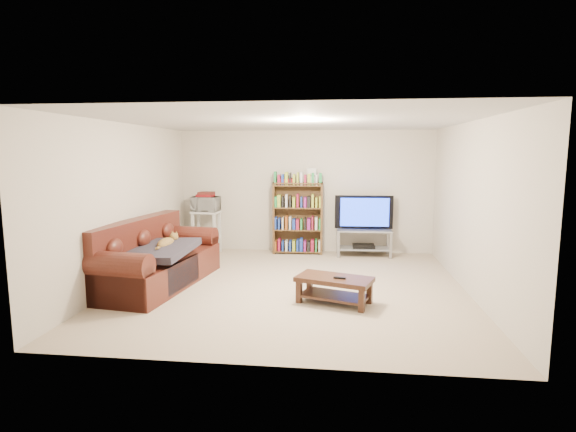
# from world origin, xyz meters

# --- Properties ---
(floor) EXTENTS (5.00, 5.00, 0.00)m
(floor) POSITION_xyz_m (0.00, 0.00, 0.00)
(floor) COLOR #C1AD8F
(floor) RESTS_ON ground
(ceiling) EXTENTS (5.00, 5.00, 0.00)m
(ceiling) POSITION_xyz_m (0.00, 0.00, 2.40)
(ceiling) COLOR white
(ceiling) RESTS_ON ground
(wall_back) EXTENTS (5.00, 0.00, 5.00)m
(wall_back) POSITION_xyz_m (0.00, 2.50, 1.20)
(wall_back) COLOR beige
(wall_back) RESTS_ON ground
(wall_front) EXTENTS (5.00, 0.00, 5.00)m
(wall_front) POSITION_xyz_m (0.00, -2.50, 1.20)
(wall_front) COLOR beige
(wall_front) RESTS_ON ground
(wall_left) EXTENTS (0.00, 5.00, 5.00)m
(wall_left) POSITION_xyz_m (-2.50, 0.00, 1.20)
(wall_left) COLOR beige
(wall_left) RESTS_ON ground
(wall_right) EXTENTS (0.00, 5.00, 5.00)m
(wall_right) POSITION_xyz_m (2.50, 0.00, 1.20)
(wall_right) COLOR beige
(wall_right) RESTS_ON ground
(sofa) EXTENTS (1.28, 2.40, 0.98)m
(sofa) POSITION_xyz_m (-2.07, -0.11, 0.34)
(sofa) COLOR #481A12
(sofa) RESTS_ON floor
(blanket) EXTENTS (0.94, 1.19, 0.19)m
(blanket) POSITION_xyz_m (-1.90, -0.29, 0.57)
(blanket) COLOR #2C2934
(blanket) RESTS_ON sofa
(cat) EXTENTS (0.33, 0.65, 0.19)m
(cat) POSITION_xyz_m (-1.88, -0.08, 0.63)
(cat) COLOR olive
(cat) RESTS_ON sofa
(coffee_table) EXTENTS (1.07, 0.77, 0.35)m
(coffee_table) POSITION_xyz_m (0.63, -0.65, 0.24)
(coffee_table) COLOR #3A2014
(coffee_table) RESTS_ON floor
(remote) EXTENTS (0.16, 0.07, 0.02)m
(remote) POSITION_xyz_m (0.70, -0.72, 0.36)
(remote) COLOR black
(remote) RESTS_ON coffee_table
(tv_stand) EXTENTS (1.05, 0.50, 0.52)m
(tv_stand) POSITION_xyz_m (1.15, 2.18, 0.35)
(tv_stand) COLOR #999EA3
(tv_stand) RESTS_ON floor
(television) EXTENTS (1.11, 0.18, 0.64)m
(television) POSITION_xyz_m (1.15, 2.18, 0.83)
(television) COLOR black
(television) RESTS_ON tv_stand
(dvd_player) EXTENTS (0.42, 0.30, 0.06)m
(dvd_player) POSITION_xyz_m (1.15, 2.18, 0.19)
(dvd_player) COLOR black
(dvd_player) RESTS_ON tv_stand
(bookshelf) EXTENTS (0.98, 0.34, 1.40)m
(bookshelf) POSITION_xyz_m (-0.12, 2.27, 0.72)
(bookshelf) COLOR #4E351B
(bookshelf) RESTS_ON floor
(shelf_clutter) EXTENTS (0.71, 0.24, 0.28)m
(shelf_clutter) POSITION_xyz_m (-0.03, 2.28, 1.50)
(shelf_clutter) COLOR silver
(shelf_clutter) RESTS_ON bookshelf
(microwave_stand) EXTENTS (0.55, 0.42, 0.83)m
(microwave_stand) POSITION_xyz_m (-1.92, 2.09, 0.53)
(microwave_stand) COLOR silver
(microwave_stand) RESTS_ON floor
(microwave) EXTENTS (0.54, 0.38, 0.28)m
(microwave) POSITION_xyz_m (-1.92, 2.09, 0.97)
(microwave) COLOR silver
(microwave) RESTS_ON microwave_stand
(game_boxes) EXTENTS (0.32, 0.29, 0.05)m
(game_boxes) POSITION_xyz_m (-1.92, 2.09, 1.14)
(game_boxes) COLOR maroon
(game_boxes) RESTS_ON microwave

